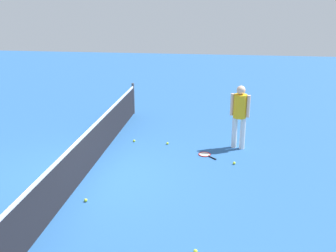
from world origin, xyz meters
The scene contains 9 objects.
ground_plane centered at (0.00, 0.00, 0.00)m, with size 40.00×40.00×0.00m, color #265693.
court_net centered at (0.00, 0.00, 0.50)m, with size 10.09×0.09×1.07m.
player_near_side centered at (2.20, -3.48, 1.01)m, with size 0.43×0.52×1.70m.
tennis_racket_near_player centered at (1.57, -2.64, 0.01)m, with size 0.54×0.53×0.03m.
tennis_ball_near_player centered at (-2.49, -2.66, 0.03)m, with size 0.07×0.07×0.07m, color #C6E033.
tennis_ball_by_net centered at (-1.15, -0.40, 0.03)m, with size 0.07×0.07×0.07m, color #C6E033.
tennis_ball_midcourt centered at (1.08, -3.36, 0.03)m, with size 0.07×0.07×0.07m, color #C6E033.
tennis_ball_baseline centered at (2.19, -1.57, 0.03)m, with size 0.07×0.07×0.07m, color #C6E033.
tennis_ball_stray_right centered at (2.26, -0.62, 0.03)m, with size 0.07×0.07×0.07m, color #C6E033.
Camera 1 is at (-7.74, -2.94, 3.86)m, focal length 41.81 mm.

